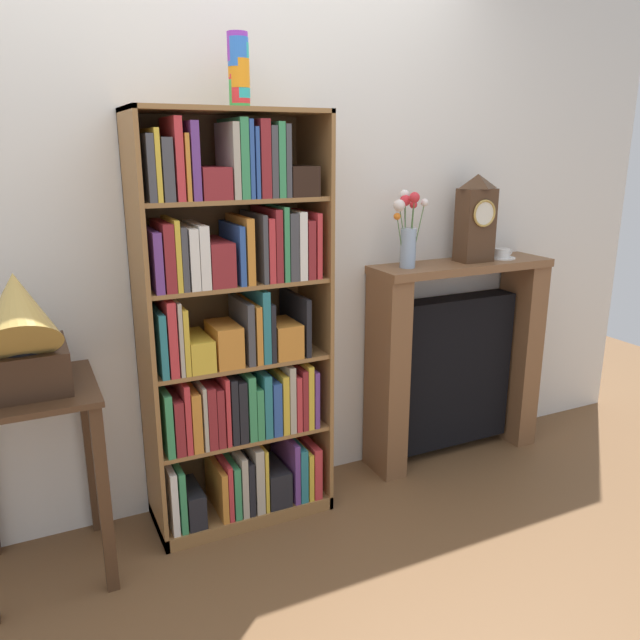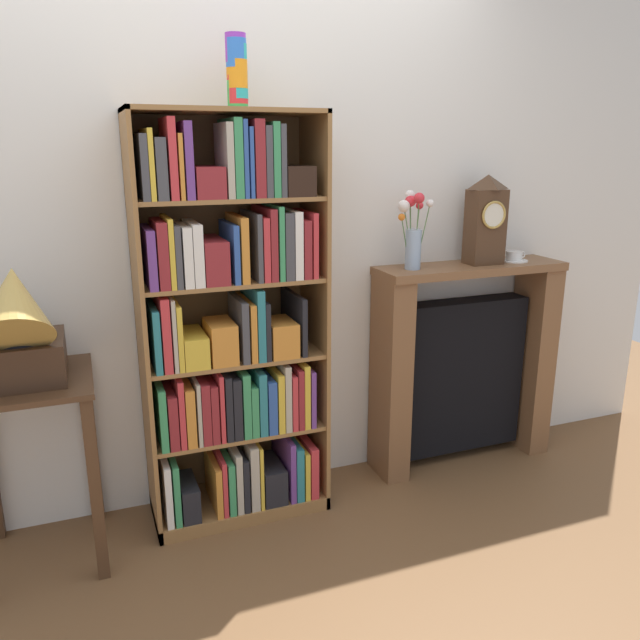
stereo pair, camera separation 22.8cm
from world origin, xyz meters
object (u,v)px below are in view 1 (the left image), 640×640
object	(u,v)px
bookshelf	(234,338)
cup_stack	(239,71)
flower_vase	(408,231)
side_table_left	(35,442)
mantel_clock	(476,218)
fireplace_mantel	(454,361)
teacup_with_saucer	(502,254)
gramophone	(20,335)

from	to	relation	value
bookshelf	cup_stack	world-z (taller)	cup_stack
cup_stack	flower_vase	xyz separation A→B (m)	(0.82, 0.03, -0.67)
side_table_left	mantel_clock	xyz separation A→B (m)	(2.10, 0.11, 0.72)
fireplace_mantel	bookshelf	bearing A→B (deg)	-176.54
fireplace_mantel	teacup_with_saucer	world-z (taller)	teacup_with_saucer
cup_stack	flower_vase	distance (m)	1.06
side_table_left	teacup_with_saucer	bearing A→B (deg)	2.80
side_table_left	bookshelf	bearing A→B (deg)	4.17
mantel_clock	flower_vase	bearing A→B (deg)	179.81
bookshelf	gramophone	bearing A→B (deg)	-172.26
gramophone	flower_vase	size ratio (longest dim) A/B	1.41
gramophone	bookshelf	bearing A→B (deg)	7.74
cup_stack	fireplace_mantel	size ratio (longest dim) A/B	0.26
bookshelf	flower_vase	xyz separation A→B (m)	(0.89, 0.05, 0.40)
bookshelf	teacup_with_saucer	bearing A→B (deg)	2.05
bookshelf	fireplace_mantel	xyz separation A→B (m)	(1.23, 0.07, -0.32)
fireplace_mantel	mantel_clock	xyz separation A→B (m)	(0.07, -0.02, 0.75)
gramophone	mantel_clock	distance (m)	2.13
cup_stack	flower_vase	size ratio (longest dim) A/B	0.75
cup_stack	fireplace_mantel	distance (m)	1.81
flower_vase	bookshelf	bearing A→B (deg)	-176.64
gramophone	mantel_clock	bearing A→B (deg)	4.37
mantel_clock	cup_stack	bearing A→B (deg)	-178.62
side_table_left	gramophone	xyz separation A→B (m)	(-0.00, -0.05, 0.43)
cup_stack	side_table_left	xyz separation A→B (m)	(-0.87, -0.08, -1.35)
fireplace_mantel	teacup_with_saucer	size ratio (longest dim) A/B	7.54
side_table_left	teacup_with_saucer	world-z (taller)	teacup_with_saucer
fireplace_mantel	teacup_with_saucer	bearing A→B (deg)	-4.77
side_table_left	mantel_clock	world-z (taller)	mantel_clock
gramophone	flower_vase	distance (m)	1.72
bookshelf	mantel_clock	bearing A→B (deg)	2.25
cup_stack	side_table_left	world-z (taller)	cup_stack
flower_vase	teacup_with_saucer	xyz separation A→B (m)	(0.59, 0.00, -0.16)
teacup_with_saucer	fireplace_mantel	bearing A→B (deg)	175.23
bookshelf	cup_stack	size ratio (longest dim) A/B	6.35
cup_stack	mantel_clock	size ratio (longest dim) A/B	0.64
cup_stack	mantel_clock	world-z (taller)	cup_stack
side_table_left	flower_vase	bearing A→B (deg)	3.74
flower_vase	gramophone	bearing A→B (deg)	-174.55
gramophone	side_table_left	bearing A→B (deg)	90.00
gramophone	flower_vase	bearing A→B (deg)	5.45
side_table_left	flower_vase	distance (m)	1.83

